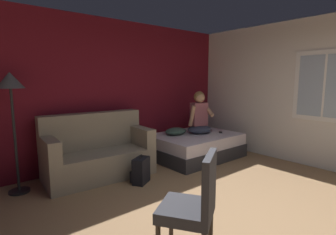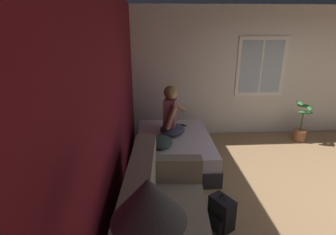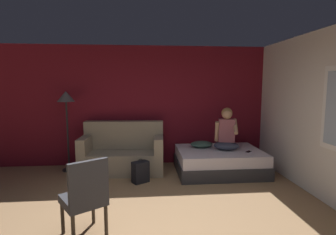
{
  "view_description": "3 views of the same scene",
  "coord_description": "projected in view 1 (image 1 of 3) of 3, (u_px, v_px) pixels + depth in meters",
  "views": [
    {
      "loc": [
        -2.34,
        -1.38,
        1.6
      ],
      "look_at": [
        0.66,
        2.24,
        0.91
      ],
      "focal_mm": 28.0,
      "sensor_mm": 36.0,
      "label": 1
    },
    {
      "loc": [
        -2.7,
        2.69,
        2.34
      ],
      "look_at": [
        0.92,
        2.47,
        1.04
      ],
      "focal_mm": 28.0,
      "sensor_mm": 36.0,
      "label": 2
    },
    {
      "loc": [
        -0.08,
        -2.89,
        1.82
      ],
      "look_at": [
        0.38,
        2.27,
        1.18
      ],
      "focal_mm": 28.0,
      "sensor_mm": 36.0,
      "label": 3
    }
  ],
  "objects": [
    {
      "name": "bed",
      "position": [
        195.0,
        146.0,
        5.42
      ],
      "size": [
        1.77,
        1.31,
        0.48
      ],
      "color": "#2D2D33",
      "rests_on": "ground"
    },
    {
      "name": "backpack",
      "position": [
        141.0,
        171.0,
        4.06
      ],
      "size": [
        0.35,
        0.34,
        0.46
      ],
      "color": "black",
      "rests_on": "ground"
    },
    {
      "name": "person_seated",
      "position": [
        199.0,
        116.0,
        5.46
      ],
      "size": [
        0.6,
        0.54,
        0.88
      ],
      "color": "#383D51",
      "rests_on": "bed"
    },
    {
      "name": "couch",
      "position": [
        98.0,
        153.0,
        4.34
      ],
      "size": [
        1.75,
        0.93,
        1.04
      ],
      "color": "gray",
      "rests_on": "ground"
    },
    {
      "name": "side_chair",
      "position": [
        194.0,
        203.0,
        2.28
      ],
      "size": [
        0.64,
        0.64,
        0.98
      ],
      "color": "#382D23",
      "rests_on": "ground"
    },
    {
      "name": "cell_phone",
      "position": [
        220.0,
        132.0,
        5.56
      ],
      "size": [
        0.15,
        0.15,
        0.01
      ],
      "primitive_type": "cube",
      "rotation": [
        0.0,
        0.0,
        2.33
      ],
      "color": "black",
      "rests_on": "bed"
    },
    {
      "name": "wall_back_accent",
      "position": [
        110.0,
        93.0,
        4.98
      ],
      "size": [
        10.38,
        0.16,
        2.7
      ],
      "primitive_type": "cube",
      "color": "maroon",
      "rests_on": "ground"
    },
    {
      "name": "throw_pillow",
      "position": [
        176.0,
        131.0,
        5.35
      ],
      "size": [
        0.5,
        0.39,
        0.14
      ],
      "primitive_type": "ellipsoid",
      "rotation": [
        0.0,
        0.0,
        0.07
      ],
      "color": "#385147",
      "rests_on": "bed"
    },
    {
      "name": "floor_lamp",
      "position": [
        11.0,
        92.0,
        3.54
      ],
      "size": [
        0.36,
        0.36,
        1.7
      ],
      "color": "black",
      "rests_on": "ground"
    },
    {
      "name": "ground_plane",
      "position": [
        255.0,
        232.0,
        2.76
      ],
      "size": [
        40.0,
        40.0,
        0.0
      ],
      "primitive_type": "plane",
      "color": "#93704C"
    }
  ]
}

